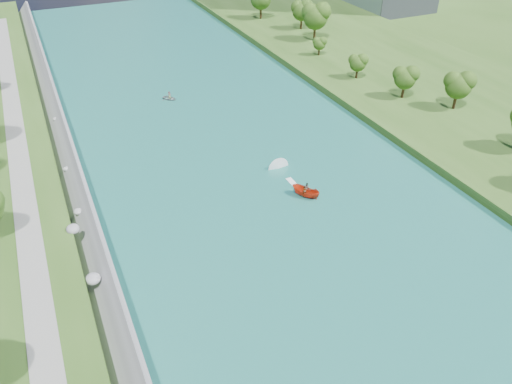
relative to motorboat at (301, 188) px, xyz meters
name	(u,v)px	position (x,y,z in m)	size (l,w,h in m)	color
ground	(316,255)	(-5.24, -13.31, -0.83)	(260.00, 260.00, 0.00)	#2D5119
river_water	(251,178)	(-5.24, 6.69, -0.78)	(55.00, 240.00, 0.10)	#175958
berm_east	(487,116)	(44.26, 6.69, -0.08)	(44.00, 240.00, 1.50)	#2D5119
riprap_bank	(81,212)	(-31.10, 6.00, 0.98)	(4.14, 236.00, 4.38)	slate
riverside_path	(26,212)	(-37.74, 6.69, 2.72)	(3.00, 200.00, 0.10)	gray
trees_east	(396,65)	(35.33, 24.36, 5.54)	(16.59, 142.98, 11.45)	#244312
motorboat	(301,188)	(0.00, 0.00, 0.00)	(3.87, 19.04, 2.07)	red
raft	(170,98)	(-8.28, 41.12, -0.34)	(3.70, 3.82, 1.69)	gray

